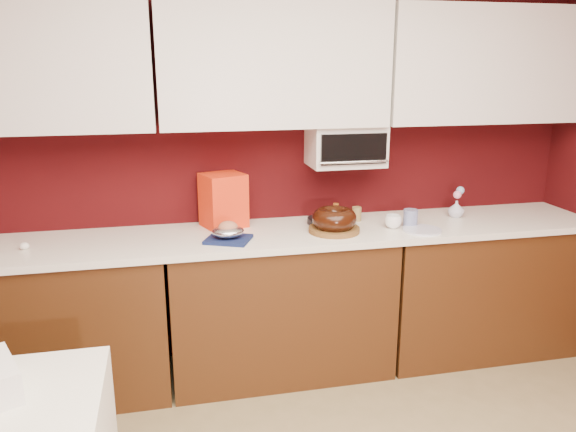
# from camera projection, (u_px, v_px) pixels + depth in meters

# --- Properties ---
(wall_back) EXTENTS (4.00, 0.02, 2.50)m
(wall_back) POSITION_uv_depth(u_px,v_px,m) (269.00, 164.00, 3.51)
(wall_back) COLOR #3B0809
(wall_back) RESTS_ON floor
(base_cabinet_left) EXTENTS (1.31, 0.58, 0.86)m
(base_cabinet_left) POSITION_uv_depth(u_px,v_px,m) (48.00, 326.00, 3.16)
(base_cabinet_left) COLOR #45240D
(base_cabinet_left) RESTS_ON floor
(base_cabinet_center) EXTENTS (1.31, 0.58, 0.86)m
(base_cabinet_center) POSITION_uv_depth(u_px,v_px,m) (280.00, 305.00, 3.44)
(base_cabinet_center) COLOR #45240D
(base_cabinet_center) RESTS_ON floor
(base_cabinet_right) EXTENTS (1.31, 0.58, 0.86)m
(base_cabinet_right) POSITION_uv_depth(u_px,v_px,m) (477.00, 287.00, 3.72)
(base_cabinet_right) COLOR #45240D
(base_cabinet_right) RESTS_ON floor
(countertop) EXTENTS (4.00, 0.62, 0.04)m
(countertop) POSITION_uv_depth(u_px,v_px,m) (279.00, 235.00, 3.32)
(countertop) COLOR white
(countertop) RESTS_ON base_cabinet_center
(upper_cabinet_left) EXTENTS (1.31, 0.33, 0.70)m
(upper_cabinet_left) POSITION_uv_depth(u_px,v_px,m) (23.00, 65.00, 2.92)
(upper_cabinet_left) COLOR white
(upper_cabinet_left) RESTS_ON wall_back
(upper_cabinet_center) EXTENTS (1.31, 0.33, 0.70)m
(upper_cabinet_center) POSITION_uv_depth(u_px,v_px,m) (274.00, 65.00, 3.20)
(upper_cabinet_center) COLOR white
(upper_cabinet_center) RESTS_ON wall_back
(upper_cabinet_right) EXTENTS (1.31, 0.33, 0.70)m
(upper_cabinet_right) POSITION_uv_depth(u_px,v_px,m) (484.00, 65.00, 3.48)
(upper_cabinet_right) COLOR white
(upper_cabinet_right) RESTS_ON wall_back
(toaster_oven) EXTENTS (0.45, 0.30, 0.25)m
(toaster_oven) POSITION_uv_depth(u_px,v_px,m) (345.00, 145.00, 3.44)
(toaster_oven) COLOR white
(toaster_oven) RESTS_ON upper_cabinet_center
(toaster_oven_door) EXTENTS (0.40, 0.02, 0.18)m
(toaster_oven_door) POSITION_uv_depth(u_px,v_px,m) (354.00, 149.00, 3.29)
(toaster_oven_door) COLOR black
(toaster_oven_door) RESTS_ON toaster_oven
(toaster_oven_handle) EXTENTS (0.42, 0.02, 0.02)m
(toaster_oven_handle) POSITION_uv_depth(u_px,v_px,m) (354.00, 162.00, 3.29)
(toaster_oven_handle) COLOR silver
(toaster_oven_handle) RESTS_ON toaster_oven
(cake_base) EXTENTS (0.35, 0.35, 0.03)m
(cake_base) POSITION_uv_depth(u_px,v_px,m) (334.00, 230.00, 3.30)
(cake_base) COLOR brown
(cake_base) RESTS_ON countertop
(bundt_cake) EXTENTS (0.35, 0.35, 0.11)m
(bundt_cake) POSITION_uv_depth(u_px,v_px,m) (334.00, 219.00, 3.29)
(bundt_cake) COLOR black
(bundt_cake) RESTS_ON cake_base
(navy_towel) EXTENTS (0.30, 0.28, 0.02)m
(navy_towel) POSITION_uv_depth(u_px,v_px,m) (228.00, 239.00, 3.14)
(navy_towel) COLOR #131E49
(navy_towel) RESTS_ON countertop
(foil_ham_nest) EXTENTS (0.18, 0.15, 0.07)m
(foil_ham_nest) POSITION_uv_depth(u_px,v_px,m) (228.00, 231.00, 3.12)
(foil_ham_nest) COLOR white
(foil_ham_nest) RESTS_ON navy_towel
(roasted_ham) EXTENTS (0.13, 0.12, 0.07)m
(roasted_ham) POSITION_uv_depth(u_px,v_px,m) (228.00, 227.00, 3.12)
(roasted_ham) COLOR #B57053
(roasted_ham) RESTS_ON foil_ham_nest
(pandoro_box) EXTENTS (0.30, 0.28, 0.32)m
(pandoro_box) POSITION_uv_depth(u_px,v_px,m) (223.00, 200.00, 3.38)
(pandoro_box) COLOR red
(pandoro_box) RESTS_ON countertop
(dark_pan) EXTENTS (0.24, 0.24, 0.04)m
(dark_pan) POSITION_uv_depth(u_px,v_px,m) (324.00, 221.00, 3.48)
(dark_pan) COLOR black
(dark_pan) RESTS_ON countertop
(coffee_mug) EXTENTS (0.12, 0.12, 0.10)m
(coffee_mug) POSITION_uv_depth(u_px,v_px,m) (393.00, 220.00, 3.37)
(coffee_mug) COLOR white
(coffee_mug) RESTS_ON countertop
(blue_jar) EXTENTS (0.11, 0.11, 0.10)m
(blue_jar) POSITION_uv_depth(u_px,v_px,m) (410.00, 218.00, 3.41)
(blue_jar) COLOR navy
(blue_jar) RESTS_ON countertop
(flower_vase) EXTENTS (0.09, 0.09, 0.12)m
(flower_vase) POSITION_uv_depth(u_px,v_px,m) (456.00, 208.00, 3.61)
(flower_vase) COLOR silver
(flower_vase) RESTS_ON countertop
(flower_pink) EXTENTS (0.05, 0.05, 0.05)m
(flower_pink) POSITION_uv_depth(u_px,v_px,m) (457.00, 195.00, 3.59)
(flower_pink) COLOR pink
(flower_pink) RESTS_ON flower_vase
(flower_blue) EXTENTS (0.05, 0.05, 0.05)m
(flower_blue) POSITION_uv_depth(u_px,v_px,m) (460.00, 190.00, 3.61)
(flower_blue) COLOR #83AAD2
(flower_blue) RESTS_ON flower_vase
(china_plate) EXTENTS (0.24, 0.24, 0.01)m
(china_plate) POSITION_uv_depth(u_px,v_px,m) (422.00, 230.00, 3.32)
(china_plate) COLOR silver
(china_plate) RESTS_ON countertop
(amber_bottle) EXTENTS (0.04, 0.04, 0.11)m
(amber_bottle) POSITION_uv_depth(u_px,v_px,m) (336.00, 212.00, 3.55)
(amber_bottle) COLOR #93521A
(amber_bottle) RESTS_ON countertop
(paper_cup) EXTENTS (0.07, 0.07, 0.09)m
(paper_cup) POSITION_uv_depth(u_px,v_px,m) (357.00, 214.00, 3.53)
(paper_cup) COLOR olive
(paper_cup) RESTS_ON countertop
(egg_right) EXTENTS (0.06, 0.05, 0.04)m
(egg_right) POSITION_uv_depth(u_px,v_px,m) (24.00, 246.00, 2.99)
(egg_right) COLOR white
(egg_right) RESTS_ON countertop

